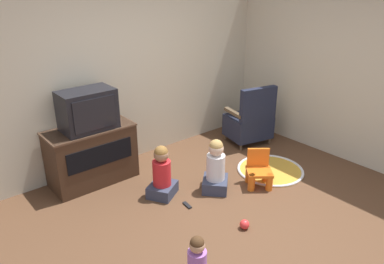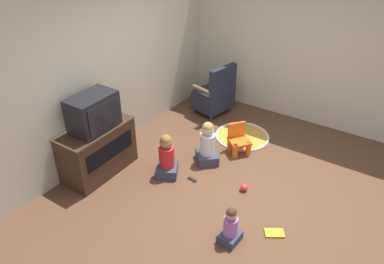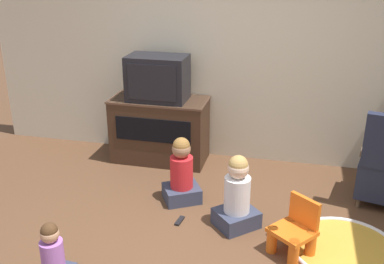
# 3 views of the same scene
# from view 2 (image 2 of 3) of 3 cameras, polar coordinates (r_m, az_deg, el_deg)

# --- Properties ---
(ground_plane) EXTENTS (30.00, 30.00, 0.00)m
(ground_plane) POSITION_cam_2_polar(r_m,az_deg,el_deg) (5.47, 6.23, -7.98)
(ground_plane) COLOR brown
(wall_back) EXTENTS (5.49, 0.12, 2.69)m
(wall_back) POSITION_cam_2_polar(r_m,az_deg,el_deg) (5.74, -13.86, 9.01)
(wall_back) COLOR beige
(wall_back) RESTS_ON ground_plane
(wall_right) EXTENTS (0.12, 5.22, 2.69)m
(wall_right) POSITION_cam_2_polar(r_m,az_deg,el_deg) (6.74, 19.91, 11.45)
(wall_right) COLOR beige
(wall_right) RESTS_ON ground_plane
(tv_cabinet) EXTENTS (1.12, 0.54, 0.76)m
(tv_cabinet) POSITION_cam_2_polar(r_m,az_deg,el_deg) (5.63, -14.17, -2.56)
(tv_cabinet) COLOR #382316
(tv_cabinet) RESTS_ON ground_plane
(television) EXTENTS (0.67, 0.42, 0.51)m
(television) POSITION_cam_2_polar(r_m,az_deg,el_deg) (5.29, -14.80, 2.90)
(television) COLOR black
(television) RESTS_ON tv_cabinet
(black_armchair) EXTENTS (0.76, 0.69, 0.98)m
(black_armchair) POSITION_cam_2_polar(r_m,az_deg,el_deg) (7.07, 3.48, 5.65)
(black_armchair) COLOR brown
(black_armchair) RESTS_ON ground_plane
(yellow_kid_chair) EXTENTS (0.44, 0.44, 0.48)m
(yellow_kid_chair) POSITION_cam_2_polar(r_m,az_deg,el_deg) (6.06, 7.13, -1.45)
(yellow_kid_chair) COLOR orange
(yellow_kid_chair) RESTS_ON ground_plane
(play_mat) EXTENTS (0.93, 0.93, 0.04)m
(play_mat) POSITION_cam_2_polar(r_m,az_deg,el_deg) (6.53, 7.65, -0.63)
(play_mat) COLOR gold
(play_mat) RESTS_ON ground_plane
(child_watching_left) EXTENTS (0.27, 0.24, 0.51)m
(child_watching_left) POSITION_cam_2_polar(r_m,az_deg,el_deg) (4.55, 5.88, -14.21)
(child_watching_left) COLOR #33384C
(child_watching_left) RESTS_ON ground_plane
(child_watching_center) EXTENTS (0.45, 0.43, 0.68)m
(child_watching_center) POSITION_cam_2_polar(r_m,az_deg,el_deg) (5.47, -3.88, -3.93)
(child_watching_center) COLOR #33384C
(child_watching_center) RESTS_ON ground_plane
(child_watching_right) EXTENTS (0.47, 0.47, 0.70)m
(child_watching_right) POSITION_cam_2_polar(r_m,az_deg,el_deg) (5.72, 2.35, -1.99)
(child_watching_right) COLOR #33384C
(child_watching_right) RESTS_ON ground_plane
(toy_ball) EXTENTS (0.11, 0.11, 0.11)m
(toy_ball) POSITION_cam_2_polar(r_m,az_deg,el_deg) (5.36, 7.94, -8.37)
(toy_ball) COLOR red
(toy_ball) RESTS_ON ground_plane
(book) EXTENTS (0.25, 0.28, 0.02)m
(book) POSITION_cam_2_polar(r_m,az_deg,el_deg) (4.86, 12.43, -14.80)
(book) COLOR gold
(book) RESTS_ON ground_plane
(remote_control) EXTENTS (0.06, 0.15, 0.02)m
(remote_control) POSITION_cam_2_polar(r_m,az_deg,el_deg) (5.51, 0.03, -7.23)
(remote_control) COLOR black
(remote_control) RESTS_ON ground_plane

